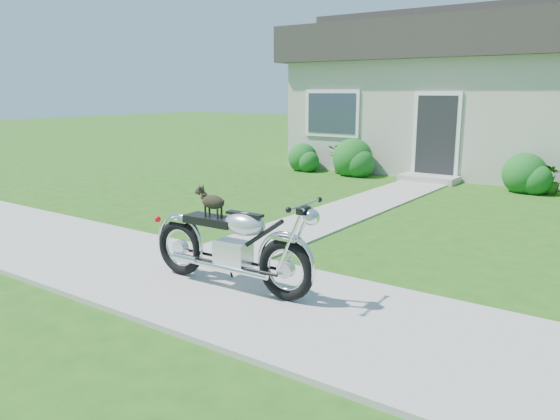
# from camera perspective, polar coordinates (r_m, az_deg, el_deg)

# --- Properties ---
(ground) EXTENTS (80.00, 80.00, 0.00)m
(ground) POSITION_cam_1_polar(r_m,az_deg,el_deg) (5.90, -0.80, -9.57)
(ground) COLOR #235114
(ground) RESTS_ON ground
(sidewalk) EXTENTS (24.00, 2.20, 0.04)m
(sidewalk) POSITION_cam_1_polar(r_m,az_deg,el_deg) (5.90, -0.81, -9.39)
(sidewalk) COLOR #9E9B93
(sidewalk) RESTS_ON ground
(walkway) EXTENTS (1.20, 8.00, 0.03)m
(walkway) POSITION_cam_1_polar(r_m,az_deg,el_deg) (10.77, 8.49, 0.46)
(walkway) COLOR #9E9B93
(walkway) RESTS_ON ground
(house) EXTENTS (12.60, 7.03, 4.50)m
(house) POSITION_cam_1_polar(r_m,az_deg,el_deg) (16.73, 24.70, 11.06)
(house) COLOR #BAB5A8
(house) RESTS_ON ground
(shrub_row) EXTENTS (11.02, 1.15, 1.15)m
(shrub_row) POSITION_cam_1_polar(r_m,az_deg,el_deg) (13.31, 23.53, 3.68)
(shrub_row) COLOR #17581B
(shrub_row) RESTS_ON ground
(potted_plant_left) EXTENTS (0.89, 0.90, 0.76)m
(potted_plant_left) POSITION_cam_1_polar(r_m,az_deg,el_deg) (14.94, 6.34, 5.23)
(potted_plant_left) COLOR #174D14
(potted_plant_left) RESTS_ON ground
(potted_plant_right) EXTENTS (0.49, 0.49, 0.65)m
(potted_plant_right) POSITION_cam_1_polar(r_m,az_deg,el_deg) (13.25, 26.46, 2.88)
(potted_plant_right) COLOR #2D651B
(potted_plant_right) RESTS_ON ground
(motorcycle_with_dog) EXTENTS (2.22, 0.60, 1.10)m
(motorcycle_with_dog) POSITION_cam_1_polar(r_m,az_deg,el_deg) (6.08, -4.97, -3.63)
(motorcycle_with_dog) COLOR black
(motorcycle_with_dog) RESTS_ON sidewalk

